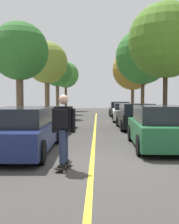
# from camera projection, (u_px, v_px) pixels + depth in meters

# --- Properties ---
(ground) EXTENTS (80.00, 80.00, 0.00)m
(ground) POSITION_uv_depth(u_px,v_px,m) (92.00, 160.00, 7.70)
(ground) COLOR #3D3A38
(center_line) EXTENTS (0.12, 39.20, 0.01)m
(center_line) POSITION_uv_depth(u_px,v_px,m) (94.00, 139.00, 11.69)
(center_line) COLOR gold
(center_line) RESTS_ON ground
(parked_car_left_nearest) EXTENTS (2.09, 4.74, 1.41)m
(parked_car_left_nearest) POSITION_uv_depth(u_px,v_px,m) (22.00, 130.00, 8.78)
(parked_car_left_nearest) COLOR navy
(parked_car_left_nearest) RESTS_ON ground
(parked_car_left_near) EXTENTS (2.11, 4.46, 1.25)m
(parked_car_left_near) POSITION_uv_depth(u_px,v_px,m) (52.00, 118.00, 14.70)
(parked_car_left_near) COLOR navy
(parked_car_left_near) RESTS_ON ground
(parked_car_right_nearest) EXTENTS (1.90, 4.34, 1.45)m
(parked_car_right_nearest) POSITION_uv_depth(u_px,v_px,m) (159.00, 127.00, 9.53)
(parked_car_right_nearest) COLOR #1E5B33
(parked_car_right_nearest) RESTS_ON ground
(parked_car_right_near) EXTENTS (1.96, 4.04, 1.41)m
(parked_car_right_near) POSITION_uv_depth(u_px,v_px,m) (136.00, 116.00, 15.34)
(parked_car_right_near) COLOR black
(parked_car_right_near) RESTS_ON ground
(parked_car_right_far) EXTENTS (2.12, 4.67, 1.33)m
(parked_car_right_far) POSITION_uv_depth(u_px,v_px,m) (126.00, 112.00, 20.87)
(parked_car_right_far) COLOR white
(parked_car_right_far) RESTS_ON ground
(parked_car_right_farthest) EXTENTS (2.03, 4.06, 1.36)m
(parked_car_right_farthest) POSITION_uv_depth(u_px,v_px,m) (120.00, 109.00, 26.51)
(parked_car_right_farthest) COLOR #38383D
(parked_car_right_farthest) RESTS_ON ground
(street_tree_left_nearest) EXTENTS (3.16, 3.16, 5.69)m
(street_tree_left_nearest) POSITION_uv_depth(u_px,v_px,m) (19.00, 52.00, 15.07)
(street_tree_left_nearest) COLOR brown
(street_tree_left_nearest) RESTS_ON sidewalk_left
(street_tree_left_near) EXTENTS (3.47, 3.47, 6.26)m
(street_tree_left_near) POSITION_uv_depth(u_px,v_px,m) (47.00, 63.00, 23.30)
(street_tree_left_near) COLOR brown
(street_tree_left_near) RESTS_ON sidewalk_left
(street_tree_left_far) EXTENTS (3.05, 3.05, 5.84)m
(street_tree_left_far) POSITION_uv_depth(u_px,v_px,m) (57.00, 72.00, 29.37)
(street_tree_left_far) COLOR brown
(street_tree_left_far) RESTS_ON sidewalk_left
(street_tree_left_farthest) EXTENTS (3.46, 3.46, 6.40)m
(street_tree_left_farthest) POSITION_uv_depth(u_px,v_px,m) (66.00, 75.00, 37.03)
(street_tree_left_farthest) COLOR #3D2D1E
(street_tree_left_farthest) RESTS_ON sidewalk_left
(street_tree_right_nearest) EXTENTS (4.37, 4.37, 7.09)m
(street_tree_right_nearest) POSITION_uv_depth(u_px,v_px,m) (166.00, 40.00, 16.13)
(street_tree_right_nearest) COLOR #3D2D1E
(street_tree_right_nearest) RESTS_ON sidewalk_right
(street_tree_right_near) EXTENTS (4.77, 4.77, 7.55)m
(street_tree_right_near) POSITION_uv_depth(u_px,v_px,m) (143.00, 57.00, 24.29)
(street_tree_right_near) COLOR #4C3823
(street_tree_right_near) RESTS_ON sidewalk_right
(street_tree_right_far) EXTENTS (4.55, 4.55, 7.03)m
(street_tree_right_far) POSITION_uv_depth(u_px,v_px,m) (133.00, 70.00, 31.35)
(street_tree_right_far) COLOR brown
(street_tree_right_far) RESTS_ON sidewalk_right
(fire_hydrant) EXTENTS (0.20, 0.20, 0.70)m
(fire_hydrant) POSITION_uv_depth(u_px,v_px,m) (167.00, 122.00, 14.44)
(fire_hydrant) COLOR #B2140F
(fire_hydrant) RESTS_ON sidewalk_right
(skateboard) EXTENTS (0.34, 0.86, 0.10)m
(skateboard) POSITION_uv_depth(u_px,v_px,m) (64.00, 165.00, 6.72)
(skateboard) COLOR black
(skateboard) RESTS_ON ground
(skateboarder) EXTENTS (0.59, 0.71, 1.68)m
(skateboarder) POSITION_uv_depth(u_px,v_px,m) (63.00, 125.00, 6.64)
(skateboarder) COLOR black
(skateboarder) RESTS_ON skateboard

